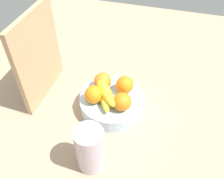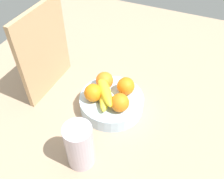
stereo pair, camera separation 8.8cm
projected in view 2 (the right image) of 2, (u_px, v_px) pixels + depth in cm
name	position (u px, v px, depth cm)	size (l,w,h in cm)	color
ground_plane	(108.00, 108.00, 100.08)	(180.00, 140.00, 3.00)	#A0856B
fruit_bowl	(112.00, 102.00, 96.83)	(24.94, 24.94, 5.64)	silver
orange_front_left	(126.00, 86.00, 94.12)	(6.90, 6.90, 6.90)	orange
orange_front_right	(105.00, 80.00, 96.37)	(6.90, 6.90, 6.90)	orange
orange_center	(93.00, 93.00, 91.58)	(6.90, 6.90, 6.90)	orange
orange_back_left	(120.00, 103.00, 88.06)	(6.90, 6.90, 6.90)	orange
banana_bunch	(105.00, 92.00, 92.25)	(17.27, 13.72, 6.20)	yellow
cutting_board	(44.00, 51.00, 95.18)	(28.00, 1.80, 36.00)	tan
thermos_tumbler	(80.00, 146.00, 76.08)	(8.91, 8.91, 17.09)	#BDADBB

